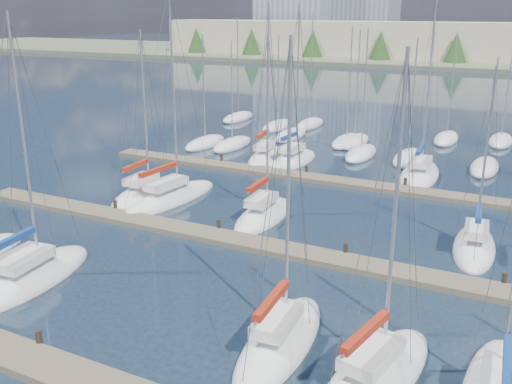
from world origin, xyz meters
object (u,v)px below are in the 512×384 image
at_px(sailboat_h, 145,194).
at_px(sailboat_n, 266,157).
at_px(sailboat_e, 375,377).
at_px(sailboat_o, 293,160).
at_px(sailboat_d, 280,341).
at_px(sailboat_i, 171,198).
at_px(sailboat_j, 263,215).
at_px(sailboat_p, 420,174).
at_px(sailboat_c, 31,277).
at_px(sailboat_l, 474,247).

height_order(sailboat_h, sailboat_n, sailboat_n).
distance_m(sailboat_e, sailboat_o, 31.32).
height_order(sailboat_h, sailboat_d, sailboat_d).
relative_size(sailboat_h, sailboat_n, 0.87).
distance_m(sailboat_e, sailboat_i, 23.14).
height_order(sailboat_h, sailboat_i, sailboat_i).
bearing_deg(sailboat_i, sailboat_j, 3.20).
bearing_deg(sailboat_e, sailboat_n, 133.83).
relative_size(sailboat_p, sailboat_o, 1.03).
bearing_deg(sailboat_j, sailboat_c, -118.94).
xyz_separation_m(sailboat_j, sailboat_n, (-6.59, 13.80, 0.01)).
bearing_deg(sailboat_c, sailboat_d, -4.91).
distance_m(sailboat_p, sailboat_l, 14.85).
height_order(sailboat_h, sailboat_o, sailboat_o).
bearing_deg(sailboat_l, sailboat_j, 177.87).
distance_m(sailboat_d, sailboat_l, 14.79).
xyz_separation_m(sailboat_p, sailboat_d, (0.11, -27.28, 0.00)).
bearing_deg(sailboat_n, sailboat_o, -6.37).
distance_m(sailboat_j, sailboat_h, 9.71).
relative_size(sailboat_e, sailboat_l, 1.16).
bearing_deg(sailboat_e, sailboat_i, 154.35).
bearing_deg(sailboat_e, sailboat_j, 140.43).
relative_size(sailboat_i, sailboat_o, 1.06).
distance_m(sailboat_n, sailboat_i, 13.57).
relative_size(sailboat_j, sailboat_l, 1.14).
relative_size(sailboat_j, sailboat_h, 1.00).
bearing_deg(sailboat_o, sailboat_h, -111.71).
height_order(sailboat_e, sailboat_i, sailboat_i).
bearing_deg(sailboat_p, sailboat_j, -120.29).
distance_m(sailboat_c, sailboat_l, 23.84).
xyz_separation_m(sailboat_j, sailboat_d, (7.13, -12.92, 0.00)).
relative_size(sailboat_h, sailboat_o, 0.87).
height_order(sailboat_j, sailboat_l, sailboat_j).
xyz_separation_m(sailboat_h, sailboat_e, (20.88, -13.67, 0.00)).
xyz_separation_m(sailboat_d, sailboat_o, (-11.08, 26.87, 0.01)).
bearing_deg(sailboat_p, sailboat_o, 177.94).
relative_size(sailboat_d, sailboat_o, 0.90).
distance_m(sailboat_h, sailboat_o, 14.91).
xyz_separation_m(sailboat_j, sailboat_o, (-3.95, 13.94, 0.01)).
distance_m(sailboat_j, sailboat_e, 17.51).
bearing_deg(sailboat_d, sailboat_i, 133.65).
relative_size(sailboat_c, sailboat_d, 1.06).
relative_size(sailboat_j, sailboat_o, 0.87).
distance_m(sailboat_c, sailboat_d, 13.54).
height_order(sailboat_c, sailboat_o, sailboat_o).
distance_m(sailboat_n, sailboat_o, 2.64).
xyz_separation_m(sailboat_j, sailboat_c, (-6.40, -13.32, -0.01)).
bearing_deg(sailboat_j, sailboat_e, -53.61).
bearing_deg(sailboat_i, sailboat_e, -31.24).
distance_m(sailboat_j, sailboat_n, 15.29).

